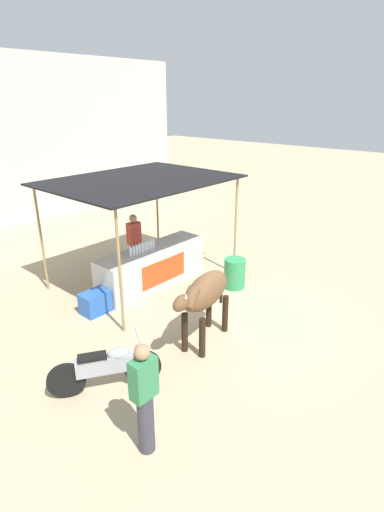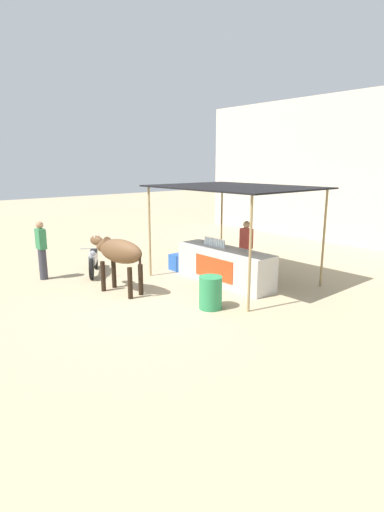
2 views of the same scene
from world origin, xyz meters
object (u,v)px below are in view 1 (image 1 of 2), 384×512
(vendor_behind_counter, at_px, (134,245))
(cooler_box, at_px, (95,302))
(cow, at_px, (204,294))
(motorcycle_parked, at_px, (106,367))
(passerby_on_street, at_px, (145,398))
(water_barrel, at_px, (235,273))
(stall_counter, at_px, (153,266))

(vendor_behind_counter, xyz_separation_m, cooler_box, (-1.90, -0.85, -0.61))
(vendor_behind_counter, bearing_deg, cow, -110.04)
(motorcycle_parked, xyz_separation_m, passerby_on_street, (-0.39, -1.35, 0.42))
(motorcycle_parked, bearing_deg, water_barrel, 8.40)
(stall_counter, height_order, cooler_box, stall_counter)
(vendor_behind_counter, bearing_deg, motorcycle_parked, -137.06)
(cow, height_order, passerby_on_street, passerby_on_street)
(cooler_box, bearing_deg, vendor_behind_counter, 24.05)
(cow, bearing_deg, passerby_on_street, -156.92)
(stall_counter, relative_size, cooler_box, 5.00)
(stall_counter, xyz_separation_m, motorcycle_parked, (-3.17, -2.29, -0.05))
(cooler_box, relative_size, cow, 0.32)
(passerby_on_street, bearing_deg, cow, 23.08)
(water_barrel, height_order, cow, cow)
(vendor_behind_counter, height_order, cooler_box, vendor_behind_counter)
(stall_counter, relative_size, water_barrel, 4.03)
(cooler_box, bearing_deg, cow, -74.71)
(motorcycle_parked, distance_m, passerby_on_street, 1.47)
(vendor_behind_counter, xyz_separation_m, water_barrel, (1.11, -2.39, -0.48))
(cow, distance_m, motorcycle_parked, 2.16)
(cooler_box, bearing_deg, passerby_on_street, -116.39)
(water_barrel, distance_m, cow, 2.60)
(cooler_box, height_order, water_barrel, water_barrel)
(cooler_box, xyz_separation_m, motorcycle_parked, (-1.36, -2.19, 0.19))
(cooler_box, bearing_deg, stall_counter, 3.07)
(passerby_on_street, bearing_deg, cooler_box, 63.61)
(cooler_box, height_order, cow, cow)
(water_barrel, relative_size, passerby_on_street, 0.45)
(cow, xyz_separation_m, passerby_on_street, (-2.44, -1.04, -0.18))
(vendor_behind_counter, relative_size, water_barrel, 2.22)
(motorcycle_parked, height_order, passerby_on_street, passerby_on_street)
(vendor_behind_counter, xyz_separation_m, passerby_on_street, (-3.66, -4.39, 0.00))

